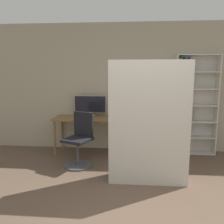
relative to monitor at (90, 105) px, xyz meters
The scene contains 7 objects.
wall_back 1.15m from the monitor, ahead, with size 8.00×0.06×2.70m.
desk 0.40m from the monitor, 88.80° to the right, with size 1.43×0.64×0.75m.
monitor is the anchor object (origin of this frame).
office_chair 1.11m from the monitor, 92.57° to the right, with size 0.57×0.57×0.97m.
bookshelf 2.08m from the monitor, ahead, with size 0.84×0.29×2.03m.
mattress_near 1.96m from the monitor, 53.64° to the right, with size 1.19×0.24×1.87m.
mattress_far 1.79m from the monitor, 49.42° to the right, with size 1.19×0.20×1.86m.
Camera 1 is at (-0.15, -2.30, 1.71)m, focal length 40.00 mm.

